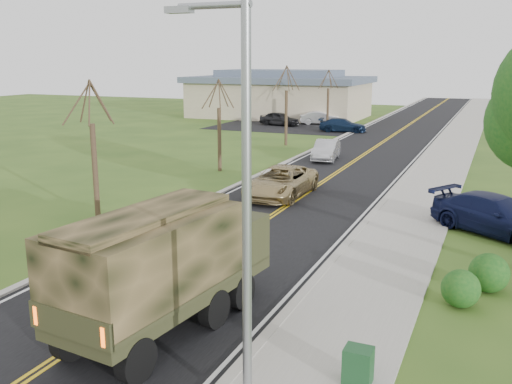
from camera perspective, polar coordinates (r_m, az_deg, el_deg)
The scene contains 19 objects.
ground at distance 14.99m, azimuth -18.38°, elevation -14.98°, with size 160.00×160.00×0.00m, color #304F1A.
road at distance 50.97m, azimuth 12.81°, elevation 5.04°, with size 8.00×120.00×0.01m, color black.
curb_right at distance 50.39m, azimuth 17.46°, elevation 4.74°, with size 0.30×120.00×0.12m, color #9E998E.
sidewalk_right at distance 50.25m, azimuth 19.45°, elevation 4.56°, with size 3.20×120.00×0.10m, color #9E998E.
curb_left at distance 51.87m, azimuth 8.29°, elevation 5.42°, with size 0.30×120.00×0.10m, color #9E998E.
street_light at distance 10.40m, azimuth -1.45°, elevation -0.57°, with size 1.65×0.22×8.00m.
bare_tree_a at distance 25.80m, azimuth -15.86°, elevation 3.11°, with size 1.93×2.26×6.08m.
bare_tree_b at distance 35.82m, azimuth -3.69°, elevation 6.02°, with size 1.83×2.14×5.73m.
bare_tree_c at distance 46.74m, azimuth 3.04°, elevation 8.06°, with size 2.04×2.39×6.42m.
bare_tree_d at distance 58.13m, azimuth 7.20°, elevation 8.75°, with size 1.88×2.20×5.91m.
commercial_building at distance 70.41m, azimuth 2.39°, elevation 9.70°, with size 25.50×21.50×5.65m.
military_truck at distance 14.74m, azimuth -9.22°, elevation -6.79°, with size 3.09×6.93×3.34m.
suv_champagne at distance 29.22m, azimuth 2.49°, elevation 1.02°, with size 2.55×5.54×1.54m, color tan.
sedan_silver at distance 40.27m, azimuth 7.03°, elevation 4.18°, with size 1.48×4.23×1.39m, color #B6B6BB.
pickup_navy at distance 24.85m, azimuth 22.92°, elevation -2.16°, with size 2.20×5.41×1.57m, color #0E1334.
utility_box_near at distance 12.94m, azimuth 10.17°, elevation -16.70°, with size 0.60×0.50×0.80m, color #174220.
lot_car_dark at distance 61.14m, azimuth 2.35°, elevation 7.33°, with size 1.72×4.26×1.45m, color black.
lot_car_silver at distance 62.51m, azimuth 6.44°, elevation 7.38°, with size 1.52×4.36×1.44m, color silver.
lot_car_navy at distance 56.27m, azimuth 8.66°, elevation 6.62°, with size 1.85×4.54×1.32m, color #0F1E39.
Camera 1 is at (9.14, -9.67, 6.89)m, focal length 40.00 mm.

